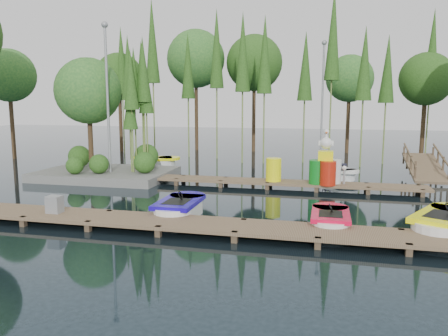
% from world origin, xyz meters
% --- Properties ---
extents(ground_plane, '(90.00, 90.00, 0.00)m').
position_xyz_m(ground_plane, '(0.00, 0.00, 0.00)').
color(ground_plane, '#1C2C35').
extents(near_dock, '(18.00, 1.50, 0.50)m').
position_xyz_m(near_dock, '(0.00, -4.50, 0.23)').
color(near_dock, brown).
rests_on(near_dock, ground).
extents(far_dock, '(15.00, 1.20, 0.50)m').
position_xyz_m(far_dock, '(1.00, 2.50, 0.23)').
color(far_dock, brown).
rests_on(far_dock, ground).
extents(island, '(6.20, 4.20, 6.75)m').
position_xyz_m(island, '(-6.30, 3.29, 3.18)').
color(island, slate).
rests_on(island, ground).
extents(tree_screen, '(34.42, 18.53, 10.31)m').
position_xyz_m(tree_screen, '(-2.04, 10.60, 6.12)').
color(tree_screen, '#412E1C').
rests_on(tree_screen, ground).
extents(lamp_island, '(0.30, 0.30, 7.25)m').
position_xyz_m(lamp_island, '(-5.50, 2.50, 4.26)').
color(lamp_island, gray).
rests_on(lamp_island, ground).
extents(lamp_rear, '(0.30, 0.30, 7.25)m').
position_xyz_m(lamp_rear, '(4.00, 11.00, 4.26)').
color(lamp_rear, gray).
rests_on(lamp_rear, ground).
extents(ramp, '(1.50, 3.94, 1.49)m').
position_xyz_m(ramp, '(9.00, 6.50, 0.59)').
color(ramp, brown).
rests_on(ramp, ground).
extents(boat_blue, '(1.22, 2.67, 0.90)m').
position_xyz_m(boat_blue, '(-0.13, -2.99, 0.26)').
color(boat_blue, white).
rests_on(boat_blue, ground).
extents(boat_red, '(1.10, 2.39, 0.80)m').
position_xyz_m(boat_red, '(4.60, -3.21, 0.23)').
color(boat_red, white).
rests_on(boat_red, ground).
extents(boat_yellow_near, '(2.61, 3.27, 1.01)m').
position_xyz_m(boat_yellow_near, '(7.72, -3.12, 0.29)').
color(boat_yellow_near, white).
rests_on(boat_yellow_near, ground).
extents(boat_yellow_far, '(3.04, 2.24, 1.39)m').
position_xyz_m(boat_yellow_far, '(-5.07, 6.69, 0.29)').
color(boat_yellow_far, white).
rests_on(boat_yellow_far, ground).
extents(boat_white_far, '(2.41, 2.62, 1.17)m').
position_xyz_m(boat_white_far, '(4.88, 5.62, 0.26)').
color(boat_white_far, white).
rests_on(boat_white_far, ground).
extents(utility_cabinet, '(0.43, 0.36, 0.52)m').
position_xyz_m(utility_cabinet, '(-3.65, -4.50, 0.56)').
color(utility_cabinet, gray).
rests_on(utility_cabinet, near_dock).
extents(yellow_barrel, '(0.66, 0.66, 0.99)m').
position_xyz_m(yellow_barrel, '(2.21, 2.50, 0.79)').
color(yellow_barrel, '#FDFF0D').
rests_on(yellow_barrel, far_dock).
extents(drum_cluster, '(1.31, 1.20, 2.26)m').
position_xyz_m(drum_cluster, '(4.40, 2.34, 0.97)').
color(drum_cluster, '#0D7A1B').
rests_on(drum_cluster, far_dock).
extents(seagull_post, '(0.48, 0.26, 0.77)m').
position_xyz_m(seagull_post, '(5.14, 2.50, 0.82)').
color(seagull_post, gray).
rests_on(seagull_post, far_dock).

